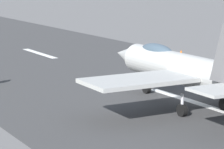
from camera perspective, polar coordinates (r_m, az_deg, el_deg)
ground_plane at (r=38.35m, az=7.18°, el=-2.46°), size 400.00×400.00×0.00m
runway_strip at (r=38.34m, az=7.19°, el=-2.45°), size 240.00×26.00×0.02m
fighter_jet at (r=35.58m, az=7.52°, el=0.57°), size 16.36×14.74×5.66m
marker_cone_far at (r=58.34m, az=6.99°, el=2.20°), size 0.44×0.44×0.55m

